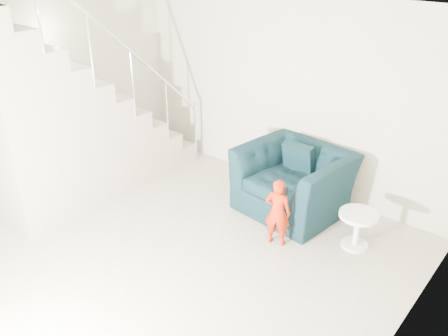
{
  "coord_description": "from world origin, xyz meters",
  "views": [
    {
      "loc": [
        3.33,
        -2.7,
        3.35
      ],
      "look_at": [
        0.15,
        1.2,
        0.85
      ],
      "focal_mm": 38.0,
      "sensor_mm": 36.0,
      "label": 1
    }
  ],
  "objects_px": {
    "armchair": "(294,181)",
    "staircase": "(69,133)",
    "toddler": "(278,212)",
    "side_table": "(358,224)"
  },
  "relations": [
    {
      "from": "armchair",
      "to": "staircase",
      "type": "bearing_deg",
      "value": -141.67
    },
    {
      "from": "armchair",
      "to": "toddler",
      "type": "xyz_separation_m",
      "value": [
        0.26,
        -0.78,
        -0.0
      ]
    },
    {
      "from": "staircase",
      "to": "armchair",
      "type": "bearing_deg",
      "value": 31.72
    },
    {
      "from": "armchair",
      "to": "staircase",
      "type": "relative_size",
      "value": 0.36
    },
    {
      "from": "armchair",
      "to": "toddler",
      "type": "distance_m",
      "value": 0.83
    },
    {
      "from": "side_table",
      "to": "toddler",
      "type": "bearing_deg",
      "value": -145.08
    },
    {
      "from": "side_table",
      "to": "staircase",
      "type": "height_order",
      "value": "staircase"
    },
    {
      "from": "toddler",
      "to": "staircase",
      "type": "distance_m",
      "value": 2.99
    },
    {
      "from": "armchair",
      "to": "side_table",
      "type": "distance_m",
      "value": 1.07
    },
    {
      "from": "armchair",
      "to": "side_table",
      "type": "xyz_separation_m",
      "value": [
        1.03,
        -0.25,
        -0.12
      ]
    }
  ]
}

